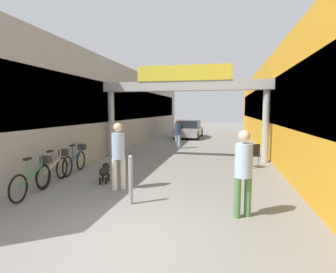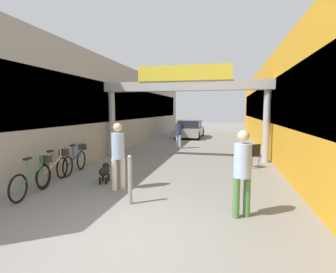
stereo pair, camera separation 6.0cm
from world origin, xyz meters
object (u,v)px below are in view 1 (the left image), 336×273
Objects in this scene: bicycle_green_nearest at (34,177)px; bicycle_blue_third at (76,160)px; pedestrian_carrying_crate at (178,132)px; bollard_post_metal at (131,179)px; cafe_chair_black_nearer at (253,153)px; dog_on_leash at (105,171)px; bicycle_silver_second at (55,167)px; pedestrian_with_dog at (118,151)px; parked_car_silver at (189,129)px; pedestrian_companion at (243,168)px.

bicycle_blue_third is at bearing 97.06° from bicycle_green_nearest.
bollard_post_metal is (0.47, -8.67, -0.36)m from pedestrian_carrying_crate.
bicycle_green_nearest is 1.49× the size of bollard_post_metal.
cafe_chair_black_nearer is at bearing -49.68° from pedestrian_carrying_crate.
bicycle_blue_third reaches higher than dog_on_leash.
dog_on_leash is at bearing 11.56° from bicycle_silver_second.
pedestrian_with_dog is 13.49m from parked_car_silver.
pedestrian_carrying_crate is 8.82m from bicycle_green_nearest.
bicycle_silver_second is at bearing -86.90° from bicycle_blue_third.
pedestrian_with_dog reaches higher than parked_car_silver.
pedestrian_companion reaches higher than parked_car_silver.
pedestrian_with_dog is at bearing -91.69° from pedestrian_carrying_crate.
pedestrian_companion is 2.47m from bollard_post_metal.
bollard_post_metal is 5.44m from cafe_chair_black_nearer.
pedestrian_companion is 1.03× the size of bicycle_blue_third.
pedestrian_carrying_crate is at bearing 108.04° from pedestrian_companion.
dog_on_leash is 0.67× the size of bollard_post_metal.
bicycle_silver_second is at bearing 101.24° from bicycle_green_nearest.
bicycle_blue_third is at bearing -111.46° from pedestrian_carrying_crate.
parked_car_silver reaches higher than bicycle_blue_third.
pedestrian_carrying_crate reaches higher than bicycle_blue_third.
pedestrian_carrying_crate is 1.84× the size of cafe_chair_black_nearer.
pedestrian_carrying_crate is 5.52m from cafe_chair_black_nearer.
pedestrian_with_dog reaches higher than dog_on_leash.
bicycle_green_nearest is at bearing -130.34° from dog_on_leash.
bollard_post_metal reaches higher than bicycle_silver_second.
pedestrian_carrying_crate is 7.79m from bicycle_silver_second.
pedestrian_carrying_crate is 7.20m from dog_on_leash.
pedestrian_companion reaches higher than bicycle_silver_second.
bollard_post_metal reaches higher than bicycle_blue_third.
dog_on_leash is 0.19× the size of parked_car_silver.
pedestrian_with_dog is 1.06× the size of bicycle_silver_second.
cafe_chair_black_nearer reaches higher than dog_on_leash.
pedestrian_carrying_crate is 0.41× the size of parked_car_silver.
dog_on_leash is (-0.70, 0.59, -0.70)m from pedestrian_with_dog.
bollard_post_metal is at bearing 175.20° from pedestrian_companion.
bollard_post_metal is at bearing -40.63° from bicycle_blue_third.
pedestrian_carrying_crate is 8.69m from bollard_post_metal.
bicycle_silver_second reaches higher than dog_on_leash.
pedestrian_carrying_crate is 1.45× the size of bollard_post_metal.
bollard_post_metal is at bearing -48.22° from dog_on_leash.
pedestrian_with_dog is 2.24m from bicycle_silver_second.
bicycle_green_nearest is at bearing -78.76° from bicycle_silver_second.
parked_car_silver reaches higher than bicycle_silver_second.
bicycle_silver_second is at bearing 164.39° from pedestrian_companion.
bicycle_blue_third is at bearing -161.71° from cafe_chair_black_nearer.
parked_car_silver is at bearing 86.59° from dog_on_leash.
parked_car_silver is (0.77, 12.89, 0.31)m from dog_on_leash.
dog_on_leash is at bearing 139.59° from pedestrian_with_dog.
bicycle_silver_second is 13.37m from parked_car_silver.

